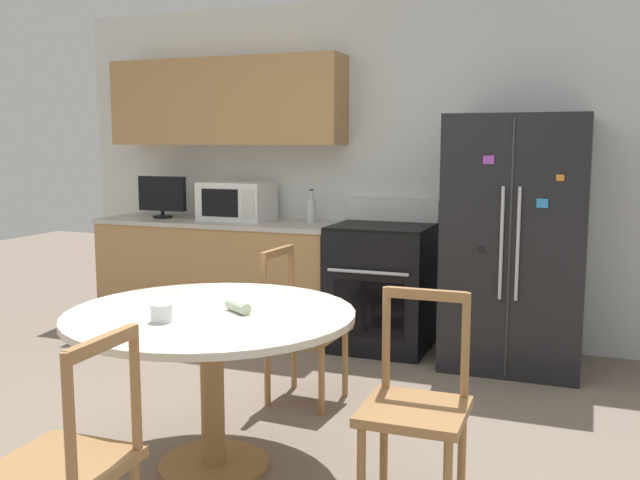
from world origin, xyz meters
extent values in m
plane|color=gray|center=(0.00, 0.00, 0.00)|extent=(14.00, 14.00, 0.00)
cube|color=silver|center=(0.00, 2.65, 1.30)|extent=(5.20, 0.10, 2.60)
cube|color=#AD7F4C|center=(-1.21, 2.43, 1.84)|extent=(1.97, 0.34, 0.68)
cube|color=#AD7F4C|center=(-1.21, 2.29, 0.43)|extent=(1.97, 0.62, 0.86)
cube|color=#B7B2A8|center=(-1.21, 2.29, 0.88)|extent=(2.00, 0.64, 0.03)
cube|color=black|center=(1.11, 2.20, 0.85)|extent=(0.90, 0.76, 1.70)
cube|color=#333333|center=(1.11, 1.82, 0.85)|extent=(0.01, 0.01, 1.63)
cylinder|color=silver|center=(1.06, 1.81, 0.89)|extent=(0.02, 0.02, 0.71)
cylinder|color=silver|center=(1.16, 1.81, 0.89)|extent=(0.02, 0.02, 0.71)
cube|color=purple|center=(0.96, 1.82, 1.41)|extent=(0.07, 0.01, 0.05)
cube|color=black|center=(0.93, 1.82, 0.84)|extent=(0.04, 0.02, 0.03)
cube|color=#338CD8|center=(1.29, 1.82, 1.15)|extent=(0.07, 0.02, 0.06)
cube|color=orange|center=(1.39, 1.82, 1.31)|extent=(0.05, 0.02, 0.04)
cube|color=black|center=(0.15, 2.26, 0.45)|extent=(0.71, 0.64, 0.90)
cube|color=black|center=(0.15, 1.94, 0.36)|extent=(0.51, 0.01, 0.40)
cylinder|color=silver|center=(0.15, 1.91, 0.63)|extent=(0.58, 0.02, 0.02)
cube|color=black|center=(0.15, 2.26, 0.91)|extent=(0.71, 0.64, 0.02)
cube|color=white|center=(0.15, 2.55, 1.00)|extent=(0.71, 0.06, 0.16)
cube|color=white|center=(-1.08, 2.33, 1.05)|extent=(0.54, 0.38, 0.31)
cube|color=black|center=(-1.13, 2.14, 1.05)|extent=(0.32, 0.01, 0.21)
cube|color=silver|center=(-0.88, 2.14, 1.05)|extent=(0.11, 0.01, 0.22)
cylinder|color=black|center=(-1.73, 2.27, 0.91)|extent=(0.16, 0.16, 0.02)
cylinder|color=black|center=(-1.73, 2.27, 0.94)|extent=(0.03, 0.03, 0.04)
cube|color=black|center=(-1.73, 2.27, 1.10)|extent=(0.43, 0.05, 0.28)
cylinder|color=silver|center=(-0.46, 2.40, 0.99)|extent=(0.07, 0.07, 0.18)
cylinder|color=silver|center=(-0.46, 2.40, 1.11)|extent=(0.03, 0.03, 0.07)
cylinder|color=#262626|center=(-0.46, 2.40, 1.15)|extent=(0.03, 0.03, 0.01)
cylinder|color=beige|center=(-0.03, 0.07, 0.74)|extent=(1.33, 1.33, 0.03)
cylinder|color=#9E7042|center=(-0.03, 0.07, 0.37)|extent=(0.11, 0.11, 0.70)
cylinder|color=#9E7042|center=(-0.03, 0.07, 0.01)|extent=(0.52, 0.52, 0.03)
cube|color=#9E7042|center=(-0.06, -0.90, 0.43)|extent=(0.43, 0.43, 0.04)
cylinder|color=#9E7042|center=(0.13, -1.07, 0.68)|extent=(0.04, 0.04, 0.45)
cylinder|color=#9E7042|center=(0.12, -0.73, 0.68)|extent=(0.04, 0.04, 0.45)
cube|color=#9E7042|center=(0.13, -0.90, 0.88)|extent=(0.04, 0.35, 0.04)
cube|color=#9E7042|center=(0.05, 1.04, 0.43)|extent=(0.44, 0.44, 0.04)
cylinder|color=#9E7042|center=(0.23, 1.20, 0.21)|extent=(0.04, 0.04, 0.41)
cylinder|color=#9E7042|center=(0.21, 0.86, 0.21)|extent=(0.04, 0.04, 0.41)
cylinder|color=#9E7042|center=(-0.11, 1.22, 0.21)|extent=(0.04, 0.04, 0.41)
cylinder|color=#9E7042|center=(-0.13, 0.88, 0.21)|extent=(0.04, 0.04, 0.41)
cylinder|color=#9E7042|center=(-0.13, 1.22, 0.68)|extent=(0.04, 0.04, 0.45)
cylinder|color=#9E7042|center=(-0.15, 0.88, 0.68)|extent=(0.04, 0.04, 0.45)
cube|color=#9E7042|center=(-0.14, 1.05, 0.88)|extent=(0.06, 0.35, 0.04)
cube|color=#9E7042|center=(0.94, 0.02, 0.43)|extent=(0.43, 0.43, 0.04)
cylinder|color=#9E7042|center=(0.77, -0.16, 0.21)|extent=(0.04, 0.04, 0.41)
cylinder|color=#9E7042|center=(1.11, 0.19, 0.21)|extent=(0.04, 0.04, 0.41)
cylinder|color=#9E7042|center=(0.77, 0.19, 0.21)|extent=(0.04, 0.04, 0.41)
cylinder|color=#9E7042|center=(1.11, 0.21, 0.68)|extent=(0.04, 0.04, 0.45)
cylinder|color=#9E7042|center=(0.77, 0.20, 0.68)|extent=(0.04, 0.04, 0.45)
cube|color=#9E7042|center=(0.94, 0.21, 0.88)|extent=(0.34, 0.04, 0.04)
cylinder|color=silver|center=(-0.13, -0.18, 0.79)|extent=(0.09, 0.09, 0.08)
cylinder|color=#4C8C59|center=(-0.13, -0.18, 0.78)|extent=(0.08, 0.08, 0.04)
cylinder|color=beige|center=(0.10, 0.10, 0.78)|extent=(0.16, 0.13, 0.05)
camera|label=1|loc=(1.58, -2.72, 1.52)|focal=40.00mm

